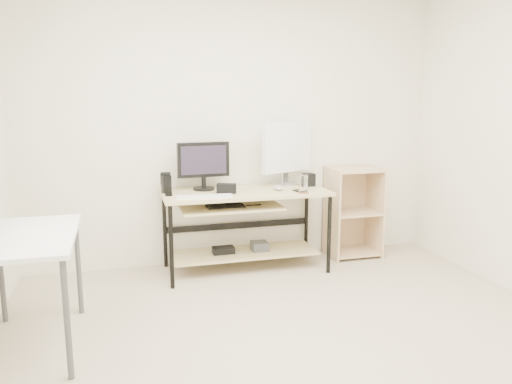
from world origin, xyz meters
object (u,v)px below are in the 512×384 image
Objects in this scene: black_monitor at (203,163)px; audio_controller at (166,184)px; desk at (243,213)px; shelf_unit at (351,211)px; side_table at (26,247)px; white_imac at (287,149)px.

audio_controller is at bearing -172.19° from black_monitor.
desk is 0.58m from black_monitor.
shelf_unit is at bearing -3.22° from black_monitor.
side_table is 1.66× the size of white_imac.
audio_controller reaches higher than desk.
white_imac is (0.48, 0.18, 0.56)m from desk.
side_table is at bearing -141.44° from black_monitor.
white_imac is at bearing 30.04° from side_table.
shelf_unit is at bearing -17.47° from audio_controller.
white_imac is (0.81, 0.03, 0.10)m from black_monitor.
side_table is 6.29× the size of audio_controller.
white_imac reaches higher than desk.
desk is 1.67× the size of shelf_unit.
audio_controller is at bearing -177.39° from shelf_unit.
side_table is 2.51m from white_imac.
side_table is at bearing -156.67° from shelf_unit.
black_monitor is (-0.33, 0.15, 0.46)m from desk.
black_monitor is at bearing 160.67° from white_imac.
white_imac reaches higher than audio_controller.
desk is 1.19m from shelf_unit.
desk is at bearing -27.92° from black_monitor.
white_imac is 1.19m from audio_controller.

